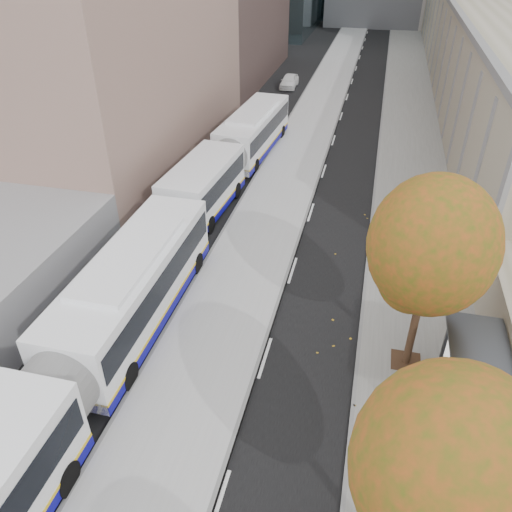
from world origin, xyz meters
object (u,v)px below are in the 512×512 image
(bus_shelter, at_px, (486,370))
(bus_far, at_px, (235,151))
(distant_car, at_px, (289,81))
(bus_near, at_px, (81,358))

(bus_shelter, xyz_separation_m, bus_far, (-13.00, 17.14, -0.57))
(bus_far, relative_size, distant_car, 4.69)
(bus_near, distance_m, distant_car, 41.24)
(bus_near, xyz_separation_m, distant_car, (-0.45, 41.23, -1.05))
(distant_car, bearing_deg, bus_far, -88.69)
(bus_shelter, distance_m, bus_near, 13.17)
(bus_shelter, bearing_deg, distant_car, 108.96)
(bus_near, bearing_deg, bus_far, 90.06)
(bus_shelter, distance_m, distant_car, 41.39)
(distant_car, bearing_deg, bus_near, -89.20)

